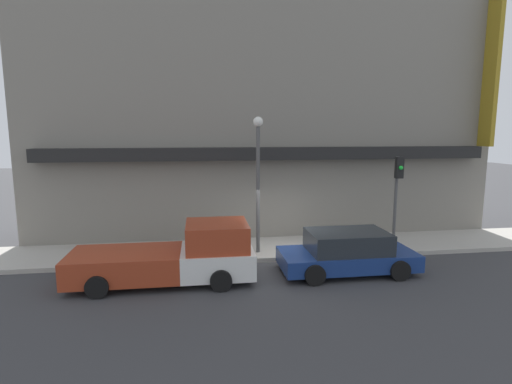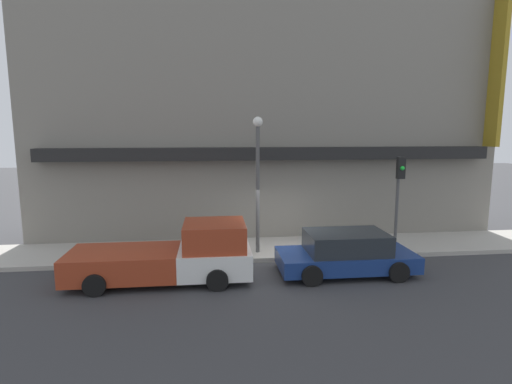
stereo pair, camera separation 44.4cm
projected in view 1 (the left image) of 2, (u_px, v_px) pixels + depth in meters
name	position (u px, v px, depth m)	size (l,w,h in m)	color
ground_plane	(283.00, 262.00, 14.19)	(80.00, 80.00, 0.00)	#38383A
sidewalk	(276.00, 248.00, 15.56)	(36.00, 2.81, 0.16)	#ADA89E
building	(264.00, 103.00, 17.52)	(19.80, 3.80, 11.64)	gray
pickup_truck	(176.00, 257.00, 12.26)	(5.54, 2.21, 1.81)	white
parked_car	(347.00, 252.00, 13.05)	(4.39, 2.11, 1.38)	navy
fire_hydrant	(357.00, 239.00, 15.30)	(0.18, 0.18, 0.67)	#196633
street_lamp	(258.00, 168.00, 14.33)	(0.36, 0.36, 4.95)	#4C4C4C
traffic_light	(397.00, 186.00, 15.01)	(0.28, 0.42, 3.50)	#4C4C4C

